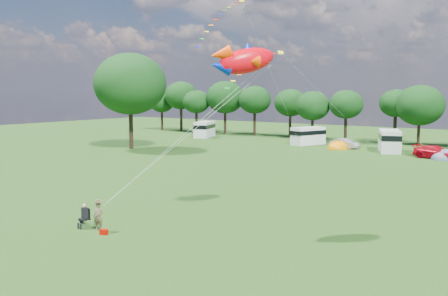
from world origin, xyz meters
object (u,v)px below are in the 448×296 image
Objects in this scene: fish_kite at (242,61)px; car_b at (344,143)px; campervan_c at (389,140)px; car_c at (436,152)px; big_tree at (130,84)px; tent_orange at (337,149)px; campervan_b at (308,135)px; kite_flyer at (98,216)px; campervan_a at (205,129)px; tent_greyblue at (445,159)px; camp_chair at (85,213)px.

car_b is at bearing 50.39° from fish_kite.
car_c is at bearing -140.99° from campervan_c.
tent_orange is at bearing 34.62° from big_tree.
campervan_b is (-19.38, 5.50, 0.64)m from car_c.
kite_flyer is (-2.33, -47.49, -0.72)m from campervan_c.
car_b is (24.11, 17.89, -8.33)m from big_tree.
fish_kite is at bearing 18.65° from kite_flyer.
big_tree is 2.20× the size of campervan_a.
campervan_b is (-6.28, 1.29, 0.73)m from car_b.
campervan_a is 40.97m from tent_greyblue.
car_c is 0.89× the size of campervan_b.
campervan_a is at bearing 96.47° from big_tree.
campervan_b is at bearing 116.07° from camp_chair.
big_tree is 42.13m from kite_flyer.
fish_kite is (6.50, 5.23, 8.98)m from kite_flyer.
fish_kite is at bearing -139.75° from campervan_b.
big_tree reaches higher than campervan_b.
campervan_a reaches higher than tent_orange.
car_b reaches higher than tent_greyblue.
campervan_c is 47.66m from camp_chair.
tent_greyblue is at bearing -85.98° from campervan_b.
kite_flyer is 0.43× the size of fish_kite.
big_tree is at bearing 147.32° from camp_chair.
camp_chair is (-1.12, -0.04, 0.03)m from kite_flyer.
car_b is 1.24× the size of tent_orange.
car_b is 13.76m from car_c.
car_c is 44.77m from kite_flyer.
tent_greyblue is (20.41, -5.57, -1.39)m from campervan_b.
kite_flyer is at bearing 17.40° from camp_chair.
car_c reaches higher than tent_greyblue.
car_b is 26.43m from campervan_a.
campervan_a is 0.94× the size of campervan_c.
fish_kite is at bearing 50.13° from camp_chair.
fish_kite reaches higher than campervan_a.
campervan_b is 1.62× the size of tent_greyblue.
campervan_a is at bearing 171.35° from tent_greyblue.
fish_kite reaches higher than tent_orange.
big_tree is 4.23× the size of tent_orange.
campervan_c is at bearing 154.23° from tent_greyblue.
tent_orange is 0.87× the size of tent_greyblue.
campervan_a is 1.67× the size of tent_greyblue.
campervan_c is at bearing -114.38° from campervan_a.
car_b is 0.67× the size of campervan_b.
campervan_c is 1.64× the size of fish_kite.
tent_orange is (23.69, 16.36, -9.00)m from big_tree.
big_tree reaches higher than car_b.
tent_orange is at bearing 75.50° from campervan_c.
campervan_a is at bearing 76.05° from fish_kite.
big_tree reaches higher than camp_chair.
kite_flyer is (4.12, -48.08, 0.15)m from car_b.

